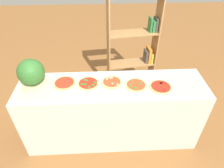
{
  "coord_description": "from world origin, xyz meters",
  "views": [
    {
      "loc": [
        -0.09,
        -1.73,
        2.31
      ],
      "look_at": [
        0.0,
        0.0,
        0.92
      ],
      "focal_mm": 31.64,
      "sensor_mm": 36.0,
      "label": 1
    }
  ],
  "objects_px": {
    "pizza_plain_0": "(65,83)",
    "bookshelf": "(136,55)",
    "pizza_spinach_1": "(88,83)",
    "watermelon": "(31,72)",
    "pizza_pepperoni_4": "(161,87)",
    "pizza_mushroom_2": "(112,82)",
    "pizza_spinach_3": "(136,85)"
  },
  "relations": [
    {
      "from": "bookshelf",
      "to": "pizza_spinach_1",
      "type": "bearing_deg",
      "value": -125.92
    },
    {
      "from": "bookshelf",
      "to": "watermelon",
      "type": "bearing_deg",
      "value": -145.21
    },
    {
      "from": "pizza_spinach_1",
      "to": "bookshelf",
      "type": "bearing_deg",
      "value": 54.08
    },
    {
      "from": "pizza_spinach_3",
      "to": "pizza_pepperoni_4",
      "type": "height_order",
      "value": "same"
    },
    {
      "from": "pizza_spinach_1",
      "to": "pizza_mushroom_2",
      "type": "height_order",
      "value": "pizza_mushroom_2"
    },
    {
      "from": "watermelon",
      "to": "pizza_spinach_1",
      "type": "bearing_deg",
      "value": -5.24
    },
    {
      "from": "pizza_spinach_1",
      "to": "watermelon",
      "type": "relative_size",
      "value": 0.83
    },
    {
      "from": "pizza_plain_0",
      "to": "pizza_mushroom_2",
      "type": "height_order",
      "value": "pizza_mushroom_2"
    },
    {
      "from": "pizza_plain_0",
      "to": "bookshelf",
      "type": "bearing_deg",
      "value": 44.49
    },
    {
      "from": "pizza_plain_0",
      "to": "pizza_spinach_3",
      "type": "bearing_deg",
      "value": -5.4
    },
    {
      "from": "pizza_mushroom_2",
      "to": "bookshelf",
      "type": "height_order",
      "value": "bookshelf"
    },
    {
      "from": "pizza_plain_0",
      "to": "watermelon",
      "type": "relative_size",
      "value": 0.8
    },
    {
      "from": "pizza_mushroom_2",
      "to": "bookshelf",
      "type": "relative_size",
      "value": 0.15
    },
    {
      "from": "pizza_plain_0",
      "to": "pizza_pepperoni_4",
      "type": "distance_m",
      "value": 1.09
    },
    {
      "from": "pizza_pepperoni_4",
      "to": "pizza_spinach_1",
      "type": "bearing_deg",
      "value": 172.67
    },
    {
      "from": "pizza_spinach_1",
      "to": "pizza_spinach_3",
      "type": "xyz_separation_m",
      "value": [
        0.54,
        -0.06,
        0.0
      ]
    },
    {
      "from": "watermelon",
      "to": "bookshelf",
      "type": "xyz_separation_m",
      "value": [
        1.34,
        0.93,
        -0.37
      ]
    },
    {
      "from": "bookshelf",
      "to": "pizza_plain_0",
      "type": "bearing_deg",
      "value": -135.51
    },
    {
      "from": "pizza_spinach_1",
      "to": "pizza_pepperoni_4",
      "type": "relative_size",
      "value": 1.03
    },
    {
      "from": "pizza_spinach_1",
      "to": "pizza_spinach_3",
      "type": "bearing_deg",
      "value": -6.04
    },
    {
      "from": "pizza_mushroom_2",
      "to": "pizza_pepperoni_4",
      "type": "xyz_separation_m",
      "value": [
        0.54,
        -0.11,
        -0.0
      ]
    },
    {
      "from": "pizza_spinach_3",
      "to": "bookshelf",
      "type": "height_order",
      "value": "bookshelf"
    },
    {
      "from": "pizza_pepperoni_4",
      "to": "bookshelf",
      "type": "height_order",
      "value": "bookshelf"
    },
    {
      "from": "pizza_mushroom_2",
      "to": "pizza_spinach_3",
      "type": "bearing_deg",
      "value": -13.67
    },
    {
      "from": "pizza_plain_0",
      "to": "pizza_pepperoni_4",
      "type": "bearing_deg",
      "value": -6.53
    },
    {
      "from": "pizza_mushroom_2",
      "to": "pizza_pepperoni_4",
      "type": "relative_size",
      "value": 0.98
    },
    {
      "from": "pizza_mushroom_2",
      "to": "bookshelf",
      "type": "bearing_deg",
      "value": 65.54
    },
    {
      "from": "pizza_spinach_1",
      "to": "watermelon",
      "type": "xyz_separation_m",
      "value": [
        -0.62,
        0.06,
        0.14
      ]
    },
    {
      "from": "pizza_mushroom_2",
      "to": "pizza_plain_0",
      "type": "bearing_deg",
      "value": 178.84
    },
    {
      "from": "pizza_plain_0",
      "to": "bookshelf",
      "type": "height_order",
      "value": "bookshelf"
    },
    {
      "from": "pizza_pepperoni_4",
      "to": "watermelon",
      "type": "bearing_deg",
      "value": 173.57
    },
    {
      "from": "pizza_spinach_1",
      "to": "watermelon",
      "type": "height_order",
      "value": "watermelon"
    }
  ]
}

